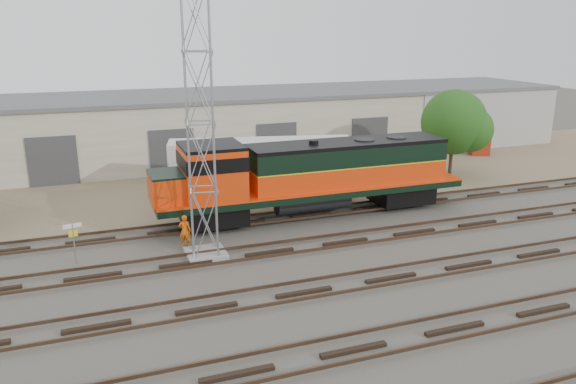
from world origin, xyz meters
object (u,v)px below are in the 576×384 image
object	(u,v)px
locomotive	(308,175)
semi_trailer	(266,160)
worker	(185,231)
signal_tower	(200,128)

from	to	relation	value
locomotive	semi_trailer	bearing A→B (deg)	99.26
worker	semi_trailer	bearing A→B (deg)	-114.36
locomotive	worker	xyz separation A→B (m)	(-7.37, -2.16, -1.65)
signal_tower	semi_trailer	world-z (taller)	signal_tower
signal_tower	worker	bearing A→B (deg)	114.84
locomotive	signal_tower	bearing A→B (deg)	-151.17
worker	semi_trailer	world-z (taller)	semi_trailer
locomotive	signal_tower	xyz separation A→B (m)	(-6.67, -3.67, 3.63)
locomotive	worker	bearing A→B (deg)	-163.70
signal_tower	worker	distance (m)	5.54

